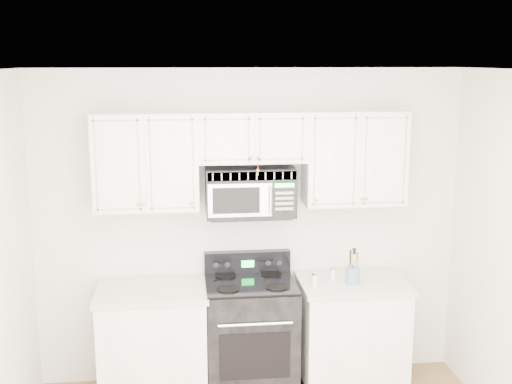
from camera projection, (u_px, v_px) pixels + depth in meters
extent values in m
cube|color=white|center=(284.00, 72.00, 3.33)|extent=(3.50, 3.50, 0.01)
cube|color=white|center=(250.00, 228.00, 5.30)|extent=(3.50, 0.01, 2.60)
cube|color=white|center=(154.00, 345.00, 5.08)|extent=(0.82, 0.63, 0.88)
cube|color=beige|center=(152.00, 291.00, 4.99)|extent=(0.86, 0.65, 0.04)
cube|color=white|center=(351.00, 336.00, 5.26)|extent=(0.82, 0.63, 0.88)
cube|color=beige|center=(353.00, 283.00, 5.16)|extent=(0.86, 0.65, 0.04)
cube|color=black|center=(348.00, 377.00, 5.38)|extent=(0.82, 0.55, 0.10)
cube|color=black|center=(251.00, 338.00, 5.17)|extent=(0.71, 0.61, 0.92)
cube|color=black|center=(255.00, 356.00, 4.87)|extent=(0.54, 0.01, 0.38)
cylinder|color=silver|center=(255.00, 324.00, 4.79)|extent=(0.56, 0.02, 0.02)
cube|color=black|center=(251.00, 283.00, 5.08)|extent=(0.71, 0.61, 0.02)
cube|color=black|center=(247.00, 262.00, 5.32)|extent=(0.71, 0.08, 0.19)
cube|color=#09FF3D|center=(248.00, 264.00, 5.27)|extent=(0.10, 0.00, 0.06)
cube|color=white|center=(146.00, 161.00, 4.93)|extent=(0.80, 0.33, 0.75)
cube|color=white|center=(354.00, 158.00, 5.11)|extent=(0.80, 0.33, 0.75)
cube|color=white|center=(252.00, 137.00, 4.98)|extent=(0.84, 0.33, 0.39)
sphere|color=gold|center=(143.00, 204.00, 4.80)|extent=(0.03, 0.03, 0.03)
sphere|color=gold|center=(192.00, 203.00, 4.84)|extent=(0.03, 0.03, 0.03)
sphere|color=gold|center=(316.00, 200.00, 4.95)|extent=(0.03, 0.03, 0.03)
sphere|color=gold|center=(362.00, 199.00, 4.99)|extent=(0.03, 0.03, 0.03)
sphere|color=gold|center=(251.00, 157.00, 4.82)|extent=(0.03, 0.03, 0.03)
sphere|color=gold|center=(258.00, 157.00, 4.83)|extent=(0.03, 0.03, 0.03)
cylinder|color=#AA1C1C|center=(258.00, 164.00, 4.84)|extent=(0.00, 0.00, 0.10)
sphere|color=gold|center=(258.00, 171.00, 4.85)|extent=(0.03, 0.03, 0.03)
cube|color=black|center=(250.00, 191.00, 5.06)|extent=(0.70, 0.35, 0.39)
cube|color=#A19E8B|center=(252.00, 176.00, 4.86)|extent=(0.68, 0.01, 0.07)
cube|color=#B4B4B4|center=(240.00, 200.00, 4.88)|extent=(0.49, 0.01, 0.26)
cube|color=black|center=(236.00, 201.00, 4.87)|extent=(0.36, 0.01, 0.20)
cube|color=black|center=(284.00, 199.00, 4.92)|extent=(0.19, 0.01, 0.26)
cube|color=#09FF3D|center=(285.00, 185.00, 4.89)|extent=(0.15, 0.00, 0.03)
cylinder|color=silver|center=(271.00, 201.00, 4.87)|extent=(0.02, 0.02, 0.22)
cylinder|color=slate|center=(353.00, 275.00, 5.08)|extent=(0.11, 0.11, 0.13)
cylinder|color=#AF7B3F|center=(356.00, 267.00, 5.07)|extent=(0.01, 0.01, 0.23)
cylinder|color=black|center=(350.00, 265.00, 5.08)|extent=(0.01, 0.01, 0.25)
cylinder|color=#AF7B3F|center=(352.00, 266.00, 5.03)|extent=(0.01, 0.01, 0.27)
cylinder|color=black|center=(356.00, 267.00, 5.07)|extent=(0.01, 0.01, 0.23)
cylinder|color=#AF7B3F|center=(350.00, 265.00, 5.08)|extent=(0.01, 0.01, 0.25)
cylinder|color=black|center=(352.00, 266.00, 5.03)|extent=(0.01, 0.01, 0.27)
cylinder|color=#AF7B3F|center=(356.00, 267.00, 5.07)|extent=(0.01, 0.01, 0.23)
cylinder|color=silver|center=(315.00, 281.00, 5.01)|extent=(0.04, 0.04, 0.09)
cylinder|color=silver|center=(315.00, 274.00, 5.00)|extent=(0.05, 0.05, 0.02)
cylinder|color=silver|center=(333.00, 275.00, 5.16)|extent=(0.04, 0.04, 0.09)
cylinder|color=silver|center=(333.00, 268.00, 5.15)|extent=(0.04, 0.04, 0.02)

